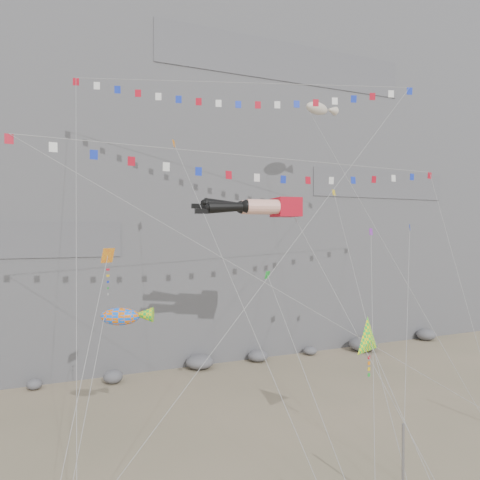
{
  "coord_description": "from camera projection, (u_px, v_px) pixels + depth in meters",
  "views": [
    {
      "loc": [
        -14.28,
        -23.74,
        12.57
      ],
      "look_at": [
        0.48,
        9.0,
        12.02
      ],
      "focal_mm": 35.0,
      "sensor_mm": 36.0,
      "label": 1
    }
  ],
  "objects": [
    {
      "name": "small_kite_d",
      "position": [
        335.0,
        197.0,
        36.98
      ],
      "size": [
        5.96,
        14.37,
        21.59
      ],
      "color": "gold",
      "rests_on": "ground"
    },
    {
      "name": "talus_boulders",
      "position": [
        200.0,
        362.0,
        43.18
      ],
      "size": [
        60.0,
        3.0,
        1.2
      ],
      "primitive_type": null,
      "color": "slate",
      "rests_on": "ground"
    },
    {
      "name": "anchor_pole_center",
      "position": [
        403.0,
        471.0,
        20.57
      ],
      "size": [
        0.12,
        0.12,
        4.17
      ],
      "primitive_type": "cylinder",
      "color": "gray",
      "rests_on": "ground"
    },
    {
      "name": "delta_kite",
      "position": [
        369.0,
        340.0,
        26.38
      ],
      "size": [
        2.62,
        6.54,
        8.89
      ],
      "color": "#F7ED0C",
      "rests_on": "ground"
    },
    {
      "name": "legs_kite",
      "position": [
        258.0,
        207.0,
        31.72
      ],
      "size": [
        7.85,
        14.71,
        19.19
      ],
      "rotation": [
        0.0,
        0.0,
        -0.15
      ],
      "color": "#B80B1D",
      "rests_on": "ground"
    },
    {
      "name": "blimp_windsock",
      "position": [
        317.0,
        109.0,
        40.95
      ],
      "size": [
        7.23,
        13.67,
        27.06
      ],
      "color": "beige",
      "rests_on": "ground"
    },
    {
      "name": "small_kite_c",
      "position": [
        269.0,
        278.0,
        28.69
      ],
      "size": [
        1.07,
        10.23,
        13.82
      ],
      "color": "green",
      "rests_on": "ground"
    },
    {
      "name": "harlequin_kite",
      "position": [
        108.0,
        256.0,
        26.4
      ],
      "size": [
        4.7,
        9.54,
        14.6
      ],
      "color": "red",
      "rests_on": "ground"
    },
    {
      "name": "fish_windsock",
      "position": [
        120.0,
        317.0,
        25.29
      ],
      "size": [
        5.13,
        6.57,
        10.18
      ],
      "color": "orange",
      "rests_on": "ground"
    },
    {
      "name": "cliff",
      "position": [
        158.0,
        130.0,
        56.48
      ],
      "size": [
        80.0,
        28.0,
        50.0
      ],
      "primitive_type": "cube",
      "color": "slate",
      "rests_on": "ground"
    },
    {
      "name": "small_kite_a",
      "position": [
        176.0,
        149.0,
        33.14
      ],
      "size": [
        3.2,
        16.41,
        24.74
      ],
      "color": "orange",
      "rests_on": "ground"
    },
    {
      "name": "ground",
      "position": [
        295.0,
        445.0,
        27.7
      ],
      "size": [
        120.0,
        120.0,
        0.0
      ],
      "primitive_type": "plane",
      "color": "gray",
      "rests_on": "ground"
    },
    {
      "name": "flag_banner_lower",
      "position": [
        271.0,
        158.0,
        33.03
      ],
      "size": [
        33.09,
        9.41,
        23.56
      ],
      "color": "#B80B1D",
      "rests_on": "ground"
    },
    {
      "name": "small_kite_e",
      "position": [
        410.0,
        232.0,
        35.09
      ],
      "size": [
        8.98,
        8.82,
        17.47
      ],
      "color": "#152EC0",
      "rests_on": "ground"
    },
    {
      "name": "flag_banner_upper",
      "position": [
        248.0,
        83.0,
        35.93
      ],
      "size": [
        26.0,
        16.73,
        30.33
      ],
      "color": "#B80B1D",
      "rests_on": "ground"
    },
    {
      "name": "small_kite_b",
      "position": [
        371.0,
        235.0,
        34.59
      ],
      "size": [
        8.4,
        10.29,
        17.66
      ],
      "color": "purple",
      "rests_on": "ground"
    }
  ]
}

